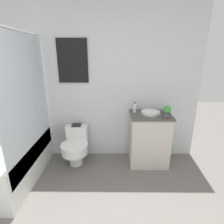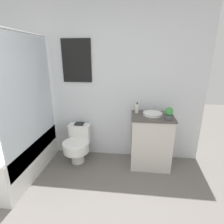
{
  "view_description": "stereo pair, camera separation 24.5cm",
  "coord_description": "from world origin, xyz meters",
  "px_view_note": "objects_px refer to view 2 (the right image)",
  "views": [
    {
      "loc": [
        0.38,
        -0.48,
        1.7
      ],
      "look_at": [
        0.36,
        1.86,
        0.94
      ],
      "focal_mm": 28.0,
      "sensor_mm": 36.0,
      "label": 1
    },
    {
      "loc": [
        0.62,
        -0.46,
        1.7
      ],
      "look_at": [
        0.36,
        1.86,
        0.94
      ],
      "focal_mm": 28.0,
      "sensor_mm": 36.0,
      "label": 2
    }
  ],
  "objects_px": {
    "potted_plant": "(169,113)",
    "sink": "(153,114)",
    "toilet": "(78,144)",
    "book_on_tank": "(79,124)",
    "soap_bottle": "(137,108)"
  },
  "relations": [
    {
      "from": "toilet",
      "to": "soap_bottle",
      "type": "relative_size",
      "value": 3.57
    },
    {
      "from": "sink",
      "to": "book_on_tank",
      "type": "height_order",
      "value": "sink"
    },
    {
      "from": "sink",
      "to": "potted_plant",
      "type": "height_order",
      "value": "potted_plant"
    },
    {
      "from": "sink",
      "to": "potted_plant",
      "type": "distance_m",
      "value": 0.27
    },
    {
      "from": "potted_plant",
      "to": "sink",
      "type": "bearing_deg",
      "value": 140.64
    },
    {
      "from": "toilet",
      "to": "sink",
      "type": "height_order",
      "value": "sink"
    },
    {
      "from": "sink",
      "to": "toilet",
      "type": "bearing_deg",
      "value": -177.55
    },
    {
      "from": "soap_bottle",
      "to": "potted_plant",
      "type": "relative_size",
      "value": 0.95
    },
    {
      "from": "soap_bottle",
      "to": "potted_plant",
      "type": "distance_m",
      "value": 0.5
    },
    {
      "from": "toilet",
      "to": "sink",
      "type": "bearing_deg",
      "value": 2.45
    },
    {
      "from": "sink",
      "to": "potted_plant",
      "type": "bearing_deg",
      "value": -39.36
    },
    {
      "from": "sink",
      "to": "soap_bottle",
      "type": "bearing_deg",
      "value": 161.32
    },
    {
      "from": "toilet",
      "to": "book_on_tank",
      "type": "distance_m",
      "value": 0.33
    },
    {
      "from": "sink",
      "to": "potted_plant",
      "type": "xyz_separation_m",
      "value": [
        0.2,
        -0.16,
        0.07
      ]
    },
    {
      "from": "book_on_tank",
      "to": "soap_bottle",
      "type": "bearing_deg",
      "value": -1.52
    }
  ]
}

